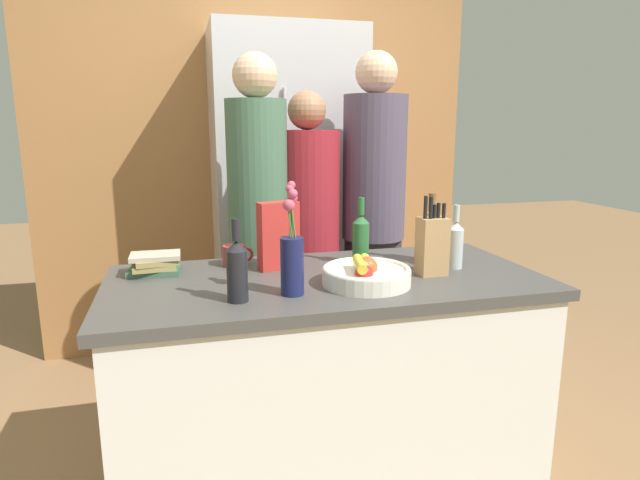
# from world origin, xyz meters

# --- Properties ---
(kitchen_island) EXTENTS (1.60, 0.76, 0.91)m
(kitchen_island) POSITION_xyz_m (0.00, 0.00, 0.46)
(kitchen_island) COLOR silver
(kitchen_island) RESTS_ON ground_plane
(back_wall_wood) EXTENTS (2.80, 0.12, 2.60)m
(back_wall_wood) POSITION_xyz_m (0.00, 1.70, 1.30)
(back_wall_wood) COLOR #9E6B3D
(back_wall_wood) RESTS_ON ground_plane
(refrigerator) EXTENTS (0.86, 0.62, 2.01)m
(refrigerator) POSITION_xyz_m (0.11, 1.34, 1.00)
(refrigerator) COLOR #B7B7BC
(refrigerator) RESTS_ON ground_plane
(fruit_bowl) EXTENTS (0.31, 0.31, 0.10)m
(fruit_bowl) POSITION_xyz_m (0.11, -0.13, 0.95)
(fruit_bowl) COLOR silver
(fruit_bowl) RESTS_ON kitchen_island
(knife_block) EXTENTS (0.10, 0.09, 0.30)m
(knife_block) POSITION_xyz_m (0.39, -0.07, 1.02)
(knife_block) COLOR tan
(knife_block) RESTS_ON kitchen_island
(flower_vase) EXTENTS (0.08, 0.08, 0.38)m
(flower_vase) POSITION_xyz_m (-0.17, -0.17, 1.04)
(flower_vase) COLOR #191E4C
(flower_vase) RESTS_ON kitchen_island
(cereal_box) EXTENTS (0.17, 0.09, 0.26)m
(cereal_box) POSITION_xyz_m (-0.15, 0.15, 1.04)
(cereal_box) COLOR red
(cereal_box) RESTS_ON kitchen_island
(coffee_mug) EXTENTS (0.12, 0.09, 0.08)m
(coffee_mug) POSITION_xyz_m (-0.31, 0.25, 0.95)
(coffee_mug) COLOR #99332D
(coffee_mug) RESTS_ON kitchen_island
(book_stack) EXTENTS (0.20, 0.17, 0.08)m
(book_stack) POSITION_xyz_m (-0.62, 0.20, 0.95)
(book_stack) COLOR #3D6047
(book_stack) RESTS_ON kitchen_island
(bottle_oil) EXTENTS (0.07, 0.07, 0.25)m
(bottle_oil) POSITION_xyz_m (0.52, -0.01, 1.01)
(bottle_oil) COLOR #B2BCC1
(bottle_oil) RESTS_ON kitchen_island
(bottle_vinegar) EXTENTS (0.07, 0.07, 0.27)m
(bottle_vinegar) POSITION_xyz_m (0.18, 0.15, 1.02)
(bottle_vinegar) COLOR #286633
(bottle_vinegar) RESTS_ON kitchen_island
(bottle_wine) EXTENTS (0.07, 0.07, 0.27)m
(bottle_wine) POSITION_xyz_m (-0.35, -0.20, 1.02)
(bottle_wine) COLOR black
(bottle_wine) RESTS_ON kitchen_island
(bottle_water) EXTENTS (0.08, 0.08, 0.28)m
(bottle_water) POSITION_xyz_m (0.47, 0.11, 1.02)
(bottle_water) COLOR brown
(bottle_water) RESTS_ON kitchen_island
(person_at_sink) EXTENTS (0.29, 0.29, 1.79)m
(person_at_sink) POSITION_xyz_m (-0.15, 0.69, 1.03)
(person_at_sink) COLOR #383842
(person_at_sink) RESTS_ON ground_plane
(person_in_blue) EXTENTS (0.33, 0.33, 1.63)m
(person_in_blue) POSITION_xyz_m (0.11, 0.77, 0.92)
(person_in_blue) COLOR #383842
(person_in_blue) RESTS_ON ground_plane
(person_in_red_tee) EXTENTS (0.33, 0.33, 1.82)m
(person_in_red_tee) POSITION_xyz_m (0.47, 0.76, 1.04)
(person_in_red_tee) COLOR #383842
(person_in_red_tee) RESTS_ON ground_plane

